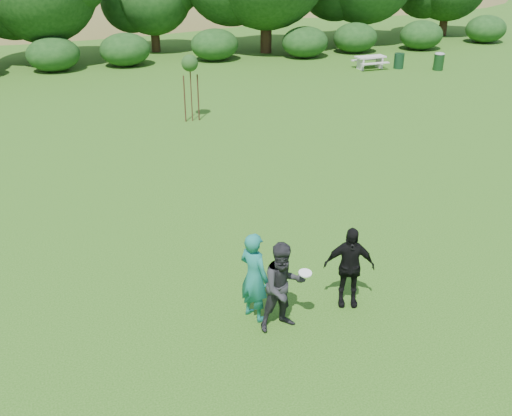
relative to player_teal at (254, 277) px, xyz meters
The scene contains 10 objects.
ground 1.50m from the player_teal, ahead, with size 120.00×120.00×0.00m, color #19470C.
player_teal is the anchor object (origin of this frame).
player_grey 0.68m from the player_teal, 50.73° to the right, with size 0.95×0.74×1.96m, color #262628.
player_black 2.10m from the player_teal, ahead, with size 1.09×0.46×1.87m, color black.
trash_can_near 26.36m from the player_teal, 50.42° to the left, with size 0.60×0.60×0.90m, color #14371F.
frisbee 1.12m from the player_teal, 39.74° to the right, with size 0.27×0.27×0.06m.
sapling 14.46m from the player_teal, 80.62° to the left, with size 0.70×0.70×2.85m.
picnic_table 25.69m from the player_teal, 54.04° to the left, with size 1.80×1.48×0.76m.
trash_can_lidded 26.77m from the player_teal, 45.50° to the left, with size 0.60×0.60×1.05m.
hillside 69.53m from the player_teal, 89.55° to the left, with size 150.00×72.00×52.00m.
Camera 1 is at (-4.53, -9.22, 7.39)m, focal length 40.00 mm.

